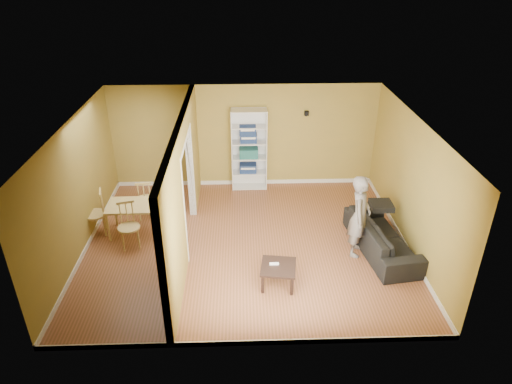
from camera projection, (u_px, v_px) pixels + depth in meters
room_shell at (246, 188)px, 8.80m from camera, size 6.50×6.50×6.50m
partition at (184, 189)px, 8.76m from camera, size 0.22×5.50×2.60m
wall_speaker at (307, 113)px, 10.94m from camera, size 0.10×0.10×0.10m
sofa at (383, 233)px, 9.03m from camera, size 2.28×1.23×0.83m
person at (360, 209)px, 8.69m from camera, size 0.87×0.78×1.97m
bookshelf at (249, 149)px, 11.23m from camera, size 0.86×0.38×2.05m
paper_box_navy_a at (248, 168)px, 11.41m from camera, size 0.42×0.27×0.21m
paper_box_teal at (249, 153)px, 11.22m from camera, size 0.46×0.30×0.23m
paper_box_navy_b at (248, 138)px, 11.04m from camera, size 0.40×0.26×0.20m
paper_box_navy_c at (248, 130)px, 10.94m from camera, size 0.40×0.26×0.20m
coffee_table at (278, 269)px, 8.11m from camera, size 0.61×0.61×0.41m
game_controller at (274, 264)px, 8.11m from camera, size 0.17×0.04×0.03m
dining_table at (134, 208)px, 9.52m from camera, size 1.09×0.72×0.68m
chair_left at (95, 213)px, 9.52m from camera, size 0.56×0.56×1.01m
chair_near at (129, 226)px, 9.10m from camera, size 0.55×0.55×0.97m
chair_far at (145, 198)px, 10.14m from camera, size 0.50×0.50×0.95m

